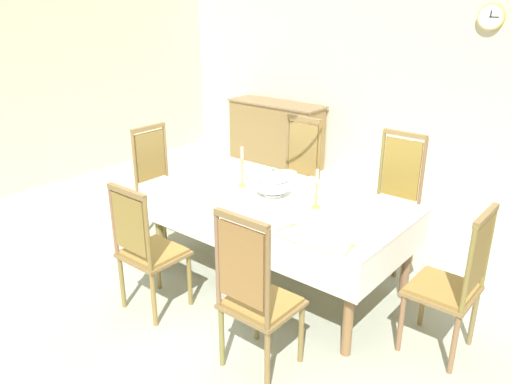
# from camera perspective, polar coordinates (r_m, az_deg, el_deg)

# --- Properties ---
(ground) EXTENTS (7.54, 6.07, 0.04)m
(ground) POSITION_cam_1_polar(r_m,az_deg,el_deg) (4.35, 1.00, -10.97)
(ground) COLOR #A8B09D
(back_wall) EXTENTS (7.54, 0.08, 3.34)m
(back_wall) POSITION_cam_1_polar(r_m,az_deg,el_deg) (6.42, 19.10, 14.47)
(back_wall) COLOR beige
(back_wall) RESTS_ON ground
(left_wall) EXTENTS (0.08, 6.07, 3.34)m
(left_wall) POSITION_cam_1_polar(r_m,az_deg,el_deg) (6.77, -25.80, 13.86)
(left_wall) COLOR beige
(left_wall) RESTS_ON ground
(dining_table) EXTENTS (2.11, 1.12, 0.78)m
(dining_table) POSITION_cam_1_polar(r_m,az_deg,el_deg) (4.12, 2.38, -1.53)
(dining_table) COLOR olive
(dining_table) RESTS_ON ground
(tablecloth) EXTENTS (2.13, 1.14, 0.29)m
(tablecloth) POSITION_cam_1_polar(r_m,az_deg,el_deg) (4.12, 2.38, -1.37)
(tablecloth) COLOR white
(tablecloth) RESTS_ON dining_table
(chair_south_a) EXTENTS (0.44, 0.42, 1.05)m
(chair_south_a) POSITION_cam_1_polar(r_m,az_deg,el_deg) (3.89, -12.28, -6.11)
(chair_south_a) COLOR olive
(chair_south_a) RESTS_ON ground
(chair_north_a) EXTENTS (0.44, 0.42, 1.18)m
(chair_north_a) POSITION_cam_1_polar(r_m,az_deg,el_deg) (5.17, 4.51, 1.81)
(chair_north_a) COLOR olive
(chair_north_a) RESTS_ON ground
(chair_south_b) EXTENTS (0.44, 0.42, 1.14)m
(chair_south_b) POSITION_cam_1_polar(r_m,az_deg,el_deg) (3.19, -0.13, -11.40)
(chair_south_b) COLOR olive
(chair_south_b) RESTS_ON ground
(chair_north_b) EXTENTS (0.44, 0.42, 1.20)m
(chair_north_b) POSITION_cam_1_polar(r_m,az_deg,el_deg) (4.68, 15.19, -0.91)
(chair_north_b) COLOR brown
(chair_north_b) RESTS_ON ground
(chair_head_west) EXTENTS (0.42, 0.44, 1.12)m
(chair_head_west) POSITION_cam_1_polar(r_m,az_deg,el_deg) (5.13, -10.77, 1.10)
(chair_head_west) COLOR olive
(chair_head_west) RESTS_ON ground
(chair_head_east) EXTENTS (0.42, 0.44, 1.08)m
(chair_head_east) POSITION_cam_1_polar(r_m,az_deg,el_deg) (3.60, 21.44, -9.38)
(chair_head_east) COLOR #896141
(chair_head_east) RESTS_ON ground
(soup_tureen) EXTENTS (0.29, 0.29, 0.23)m
(soup_tureen) POSITION_cam_1_polar(r_m,az_deg,el_deg) (4.08, 1.92, 1.10)
(soup_tureen) COLOR white
(soup_tureen) RESTS_ON tablecloth
(candlestick_west) EXTENTS (0.07, 0.07, 0.35)m
(candlestick_west) POSITION_cam_1_polar(r_m,az_deg,el_deg) (4.26, -1.57, 2.41)
(candlestick_west) COLOR gold
(candlestick_west) RESTS_ON tablecloth
(candlestick_east) EXTENTS (0.07, 0.07, 0.31)m
(candlestick_east) POSITION_cam_1_polar(r_m,az_deg,el_deg) (3.85, 6.83, -0.13)
(candlestick_east) COLOR gold
(candlestick_east) RESTS_ON tablecloth
(bowl_near_left) EXTENTS (0.15, 0.15, 0.03)m
(bowl_near_left) POSITION_cam_1_polar(r_m,az_deg,el_deg) (3.61, 2.29, -3.32)
(bowl_near_left) COLOR white
(bowl_near_left) RESTS_ON tablecloth
(bowl_near_right) EXTENTS (0.18, 0.18, 0.04)m
(bowl_near_right) POSITION_cam_1_polar(r_m,az_deg,el_deg) (3.35, 8.87, -5.51)
(bowl_near_right) COLOR white
(bowl_near_right) RESTS_ON tablecloth
(bowl_far_left) EXTENTS (0.19, 0.19, 0.04)m
(bowl_far_left) POSITION_cam_1_polar(r_m,az_deg,el_deg) (4.53, 3.46, 1.99)
(bowl_far_left) COLOR white
(bowl_far_left) RESTS_ON tablecloth
(spoon_primary) EXTENTS (0.05, 0.18, 0.01)m
(spoon_primary) POSITION_cam_1_polar(r_m,az_deg,el_deg) (3.57, 3.95, -3.81)
(spoon_primary) COLOR gold
(spoon_primary) RESTS_ON tablecloth
(spoon_secondary) EXTENTS (0.06, 0.18, 0.01)m
(spoon_secondary) POSITION_cam_1_polar(r_m,az_deg,el_deg) (3.33, 10.73, -6.13)
(spoon_secondary) COLOR gold
(spoon_secondary) RESTS_ON tablecloth
(sideboard) EXTENTS (1.44, 0.48, 0.90)m
(sideboard) POSITION_cam_1_polar(r_m,az_deg,el_deg) (7.33, 2.26, 6.60)
(sideboard) COLOR olive
(sideboard) RESTS_ON ground
(mounted_clock) EXTENTS (0.27, 0.06, 0.27)m
(mounted_clock) POSITION_cam_1_polar(r_m,az_deg,el_deg) (6.12, 25.05, 17.48)
(mounted_clock) COLOR #D1B251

